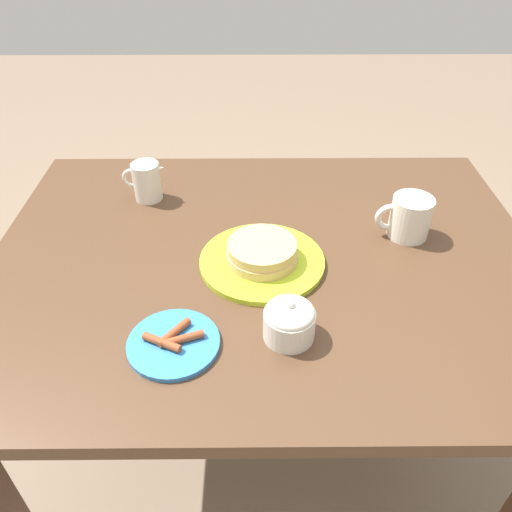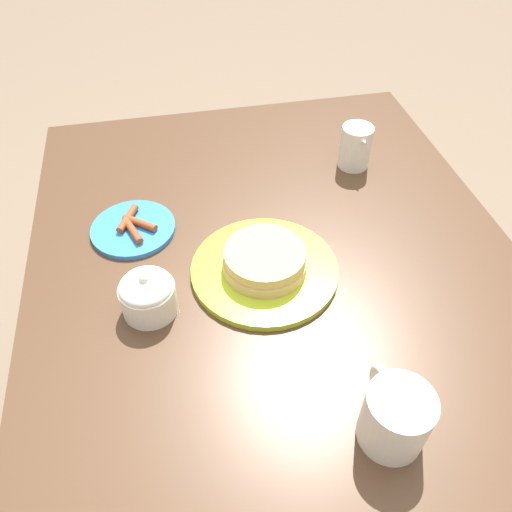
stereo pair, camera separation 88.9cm
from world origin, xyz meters
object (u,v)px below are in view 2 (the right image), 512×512
pancake_plate (265,265)px  sugar_bowl (148,294)px  coffee_mug (395,416)px  side_plate_bacon (133,228)px  creamer_pitcher (356,146)px

pancake_plate → sugar_bowl: 0.20m
pancake_plate → coffee_mug: 0.33m
coffee_mug → sugar_bowl: bearing=47.3°
pancake_plate → sugar_bowl: size_ratio=2.86×
pancake_plate → side_plate_bacon: bearing=55.0°
coffee_mug → creamer_pitcher: (0.59, -0.16, 0.00)m
pancake_plate → creamer_pitcher: creamer_pitcher is taller
side_plate_bacon → sugar_bowl: bearing=-173.9°
creamer_pitcher → sugar_bowl: (-0.32, 0.46, -0.01)m
side_plate_bacon → sugar_bowl: size_ratio=1.77×
coffee_mug → sugar_bowl: size_ratio=1.35×
pancake_plate → sugar_bowl: (-0.04, 0.20, 0.02)m
side_plate_bacon → creamer_pitcher: creamer_pitcher is taller
pancake_plate → coffee_mug: bearing=-162.7°
creamer_pitcher → coffee_mug: bearing=165.0°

